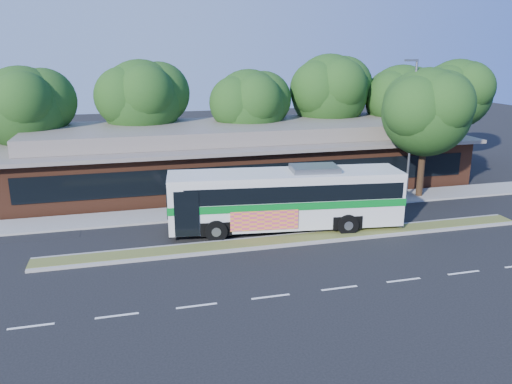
{
  "coord_description": "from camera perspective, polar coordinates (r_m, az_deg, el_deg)",
  "views": [
    {
      "loc": [
        -8.14,
        -22.48,
        9.58
      ],
      "look_at": [
        -1.45,
        3.33,
        2.0
      ],
      "focal_mm": 35.0,
      "sensor_mm": 36.0,
      "label": 1
    }
  ],
  "objects": [
    {
      "name": "sidewalk",
      "position": [
        31.48,
        1.15,
        -1.74
      ],
      "size": [
        44.0,
        2.6,
        0.12
      ],
      "primitive_type": "cube",
      "color": "gray",
      "rests_on": "ground"
    },
    {
      "name": "tree_bg_b",
      "position": [
        38.81,
        -12.36,
        10.43
      ],
      "size": [
        6.69,
        6.0,
        9.0
      ],
      "color": "black",
      "rests_on": "ground"
    },
    {
      "name": "lamp_post",
      "position": [
        33.86,
        17.31,
        7.22
      ],
      "size": [
        0.93,
        0.18,
        9.07
      ],
      "color": "slate",
      "rests_on": "ground"
    },
    {
      "name": "ground",
      "position": [
        25.76,
        5.02,
        -6.03
      ],
      "size": [
        120.0,
        120.0,
        0.0
      ],
      "primitive_type": "plane",
      "color": "black",
      "rests_on": "ground"
    },
    {
      "name": "tree_bg_c",
      "position": [
        39.01,
        -0.29,
        10.0
      ],
      "size": [
        6.24,
        5.6,
        8.26
      ],
      "color": "black",
      "rests_on": "ground"
    },
    {
      "name": "sidewalk_tree",
      "position": [
        34.87,
        19.37,
        8.87
      ],
      "size": [
        6.38,
        5.72,
        8.59
      ],
      "color": "black",
      "rests_on": "ground"
    },
    {
      "name": "tree_bg_f",
      "position": [
        48.17,
        22.3,
        10.52
      ],
      "size": [
        6.69,
        6.0,
        8.92
      ],
      "color": "black",
      "rests_on": "ground"
    },
    {
      "name": "plaza_building",
      "position": [
        37.15,
        -1.58,
        4.29
      ],
      "size": [
        33.2,
        11.2,
        4.45
      ],
      "color": "#522919",
      "rests_on": "ground"
    },
    {
      "name": "tree_bg_d",
      "position": [
        42.16,
        8.86,
        11.38
      ],
      "size": [
        6.91,
        6.2,
        9.37
      ],
      "color": "black",
      "rests_on": "ground"
    },
    {
      "name": "median_strip",
      "position": [
        26.25,
        4.58,
        -5.41
      ],
      "size": [
        26.0,
        1.1,
        0.15
      ],
      "primitive_type": "cube",
      "color": "#4F5A26",
      "rests_on": "ground"
    },
    {
      "name": "tree_bg_a",
      "position": [
        38.35,
        -24.44,
        8.92
      ],
      "size": [
        6.47,
        5.8,
        8.63
      ],
      "color": "black",
      "rests_on": "ground"
    },
    {
      "name": "transit_bus",
      "position": [
        27.26,
        3.51,
        -0.34
      ],
      "size": [
        12.93,
        4.19,
        3.57
      ],
      "rotation": [
        0.0,
        0.0,
        -0.12
      ],
      "color": "silver",
      "rests_on": "ground"
    },
    {
      "name": "tree_bg_e",
      "position": [
        44.03,
        16.63,
        10.22
      ],
      "size": [
        6.47,
        5.8,
        8.5
      ],
      "color": "black",
      "rests_on": "ground"
    }
  ]
}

